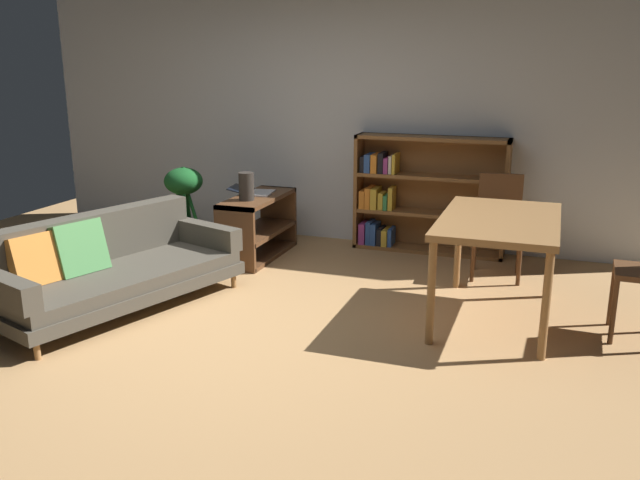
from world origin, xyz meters
The scene contains 10 objects.
ground_plane centered at (0.00, 0.00, 0.00)m, with size 8.16×8.16×0.00m, color tan.
back_wall_panel centered at (0.00, 2.70, 1.35)m, with size 6.80×0.10×2.70m, color silver.
fabric_couch centered at (-1.01, 0.08, 0.33)m, with size 1.43×2.13×0.72m.
media_console centered at (-0.47, 1.74, 0.30)m, with size 0.40×1.06×0.61m.
open_laptop centered at (-0.55, 1.84, 0.63)m, with size 0.46×0.37×0.07m.
desk_speaker centered at (-0.48, 1.53, 0.75)m, with size 0.14×0.14×0.26m.
potted_floor_plant centered at (-1.32, 1.80, 0.52)m, with size 0.39×0.44×0.85m.
dining_table centered at (1.90, 0.84, 0.71)m, with size 0.84×1.35×0.79m.
dining_chair_near centered at (1.81, 1.93, 0.53)m, with size 0.46×0.42×0.92m.
bookshelf centered at (0.97, 2.53, 0.57)m, with size 1.52×0.30×1.17m.
Camera 1 is at (2.24, -4.06, 1.92)m, focal length 37.44 mm.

